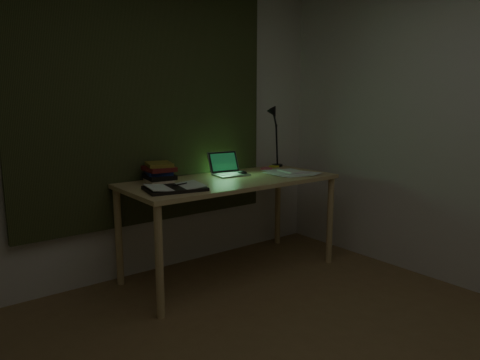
% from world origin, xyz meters
% --- Properties ---
extents(wall_back, '(3.50, 0.00, 2.50)m').
position_xyz_m(wall_back, '(0.00, 2.00, 1.25)').
color(wall_back, silver).
rests_on(wall_back, ground).
extents(curtain, '(2.20, 0.06, 2.00)m').
position_xyz_m(curtain, '(0.00, 1.96, 1.45)').
color(curtain, '#2D351A').
rests_on(curtain, wall_back).
extents(desk, '(1.78, 0.78, 0.81)m').
position_xyz_m(desk, '(0.50, 1.53, 0.41)').
color(desk, tan).
rests_on(desk, floor).
extents(laptop, '(0.32, 0.35, 0.20)m').
position_xyz_m(laptop, '(0.60, 1.66, 0.92)').
color(laptop, '#A8A8AD').
rests_on(laptop, desk).
extents(open_textbook, '(0.46, 0.36, 0.04)m').
position_xyz_m(open_textbook, '(-0.10, 1.39, 0.83)').
color(open_textbook, silver).
rests_on(open_textbook, desk).
extents(book_stack, '(0.25, 0.28, 0.16)m').
position_xyz_m(book_stack, '(-0.04, 1.75, 0.90)').
color(book_stack, silver).
rests_on(book_stack, desk).
extents(loose_papers, '(0.42, 0.43, 0.02)m').
position_xyz_m(loose_papers, '(1.06, 1.48, 0.82)').
color(loose_papers, white).
rests_on(loose_papers, desk).
extents(mouse, '(0.08, 0.11, 0.03)m').
position_xyz_m(mouse, '(0.70, 1.64, 0.83)').
color(mouse, black).
rests_on(mouse, desk).
extents(sticky_yellow, '(0.08, 0.08, 0.02)m').
position_xyz_m(sticky_yellow, '(1.24, 1.82, 0.82)').
color(sticky_yellow, '#F4FF35').
rests_on(sticky_yellow, desk).
extents(sticky_pink, '(0.09, 0.09, 0.02)m').
position_xyz_m(sticky_pink, '(1.07, 1.74, 0.82)').
color(sticky_pink, '#FF637C').
rests_on(sticky_pink, desk).
extents(desk_lamp, '(0.40, 0.33, 0.55)m').
position_xyz_m(desk_lamp, '(1.30, 1.84, 1.09)').
color(desk_lamp, black).
rests_on(desk_lamp, desk).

